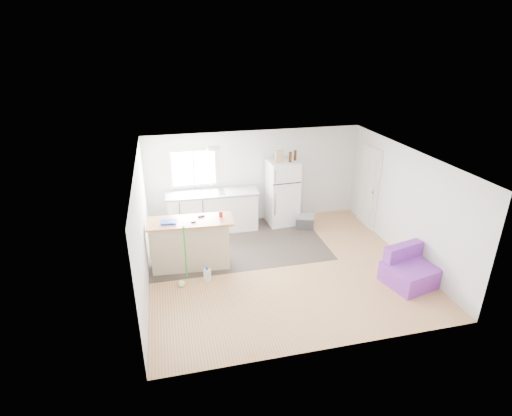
{
  "coord_description": "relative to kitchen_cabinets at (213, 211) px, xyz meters",
  "views": [
    {
      "loc": [
        -2.22,
        -6.99,
        4.51
      ],
      "look_at": [
        -0.4,
        0.7,
        1.11
      ],
      "focal_mm": 28.0,
      "sensor_mm": 36.0,
      "label": 1
    }
  ],
  "objects": [
    {
      "name": "kitchen_cabinets",
      "position": [
        0.0,
        0.0,
        0.0
      ],
      "size": [
        2.28,
        0.79,
        1.3
      ],
      "rotation": [
        0.0,
        0.0,
        -0.04
      ],
      "color": "white",
      "rests_on": "floor"
    },
    {
      "name": "vinyl_zone",
      "position": [
        0.44,
        -0.9,
        -0.51
      ],
      "size": [
        4.05,
        2.5,
        0.0
      ],
      "primitive_type": "cube",
      "color": "#372F29",
      "rests_on": "floor"
    },
    {
      "name": "mop",
      "position": [
        -0.92,
        -2.36,
        -0.28
      ],
      "size": [
        0.21,
        0.37,
        1.33
      ],
      "rotation": [
        0.0,
        0.0,
        -0.0
      ],
      "color": "green",
      "rests_on": "floor"
    },
    {
      "name": "red_cup",
      "position": [
        -0.02,
        -1.63,
        0.62
      ],
      "size": [
        0.09,
        0.09,
        0.12
      ],
      "primitive_type": "cylinder",
      "rotation": [
        0.0,
        0.0,
        0.07
      ],
      "color": "red",
      "rests_on": "peninsula"
    },
    {
      "name": "interior_door",
      "position": [
        3.89,
        -0.6,
        0.5
      ],
      "size": [
        0.11,
        0.92,
        2.1
      ],
      "color": "white",
      "rests_on": "right_wall"
    },
    {
      "name": "purple_seat",
      "position": [
        3.43,
        -3.29,
        -0.25
      ],
      "size": [
        1.04,
        1.01,
        0.72
      ],
      "rotation": [
        0.0,
        0.0,
        0.23
      ],
      "color": "purple",
      "rests_on": "floor"
    },
    {
      "name": "window",
      "position": [
        -0.39,
        0.33,
        1.04
      ],
      "size": [
        1.18,
        0.06,
        0.98
      ],
      "color": "white",
      "rests_on": "back_wall"
    },
    {
      "name": "blue_tray",
      "position": [
        -1.09,
        -1.68,
        0.57
      ],
      "size": [
        0.32,
        0.25,
        0.04
      ],
      "primitive_type": "cube",
      "rotation": [
        0.0,
        0.0,
        -0.09
      ],
      "color": "#1537C9",
      "rests_on": "peninsula"
    },
    {
      "name": "cooler",
      "position": [
        2.27,
        -0.48,
        -0.33
      ],
      "size": [
        0.54,
        0.45,
        0.36
      ],
      "rotation": [
        0.0,
        0.0,
        -0.32
      ],
      "color": "#313133",
      "rests_on": "floor"
    },
    {
      "name": "ceiling_fixture",
      "position": [
        -0.04,
        -0.95,
        1.85
      ],
      "size": [
        0.3,
        0.3,
        0.07
      ],
      "primitive_type": "cylinder",
      "color": "white",
      "rests_on": "ceiling"
    },
    {
      "name": "refrigerator",
      "position": [
        1.8,
        -0.02,
        0.33
      ],
      "size": [
        0.78,
        0.74,
        1.68
      ],
      "rotation": [
        0.0,
        0.0,
        0.06
      ],
      "color": "white",
      "rests_on": "floor"
    },
    {
      "name": "peninsula",
      "position": [
        -0.69,
        -1.66,
        0.03
      ],
      "size": [
        1.78,
        0.78,
        1.07
      ],
      "rotation": [
        0.0,
        0.0,
        -0.07
      ],
      "color": "beige",
      "rests_on": "floor"
    },
    {
      "name": "tool_b",
      "position": [
        -0.61,
        -1.78,
        0.57
      ],
      "size": [
        0.1,
        0.05,
        0.03
      ],
      "primitive_type": "cube",
      "rotation": [
        0.0,
        0.0,
        0.07
      ],
      "color": "black",
      "rests_on": "peninsula"
    },
    {
      "name": "cleaner_jug",
      "position": [
        -0.43,
        -2.3,
        -0.38
      ],
      "size": [
        0.16,
        0.13,
        0.3
      ],
      "rotation": [
        0.0,
        0.0,
        -0.27
      ],
      "color": "silver",
      "rests_on": "floor"
    },
    {
      "name": "bottle_right",
      "position": [
        2.11,
        -0.0,
        1.29
      ],
      "size": [
        0.07,
        0.07,
        0.25
      ],
      "primitive_type": "cylinder",
      "rotation": [
        0.0,
        0.0,
        -0.07
      ],
      "color": "#331A09",
      "rests_on": "refrigerator"
    },
    {
      "name": "room",
      "position": [
        1.16,
        -2.15,
        0.69
      ],
      "size": [
        5.51,
        5.01,
        2.41
      ],
      "color": "#A46F44",
      "rests_on": "ground"
    },
    {
      "name": "tool_a",
      "position": [
        -0.43,
        -1.53,
        0.57
      ],
      "size": [
        0.15,
        0.09,
        0.03
      ],
      "primitive_type": "cube",
      "rotation": [
        0.0,
        0.0,
        0.32
      ],
      "color": "black",
      "rests_on": "peninsula"
    },
    {
      "name": "cardboard_box",
      "position": [
        1.68,
        -0.08,
        1.31
      ],
      "size": [
        0.21,
        0.12,
        0.3
      ],
      "primitive_type": "cube",
      "rotation": [
        0.0,
        0.0,
        -0.08
      ],
      "color": "#A4835E",
      "rests_on": "refrigerator"
    },
    {
      "name": "bottle_left",
      "position": [
        1.95,
        -0.13,
        1.29
      ],
      "size": [
        0.09,
        0.09,
        0.25
      ],
      "primitive_type": "cylinder",
      "rotation": [
        0.0,
        0.0,
        0.38
      ],
      "color": "#331A09",
      "rests_on": "refrigerator"
    }
  ]
}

